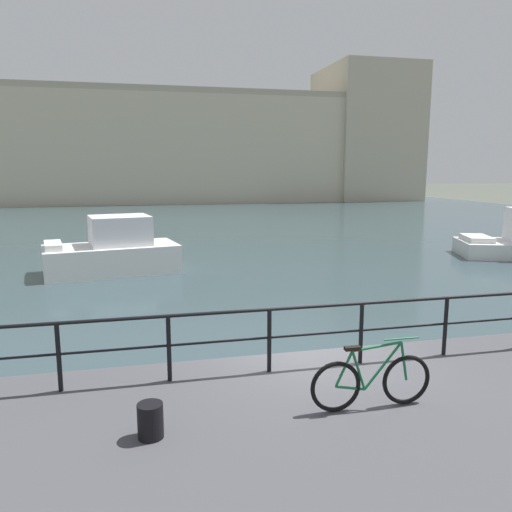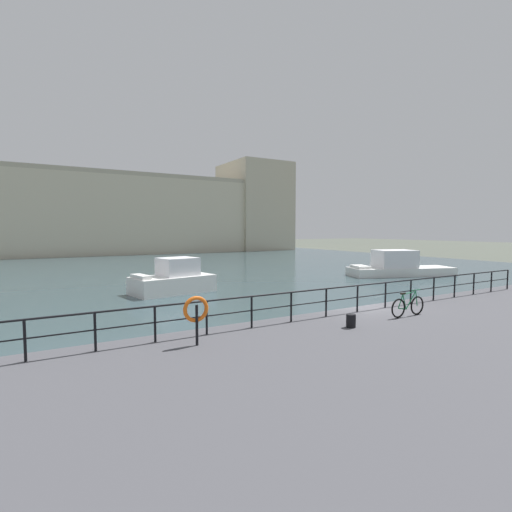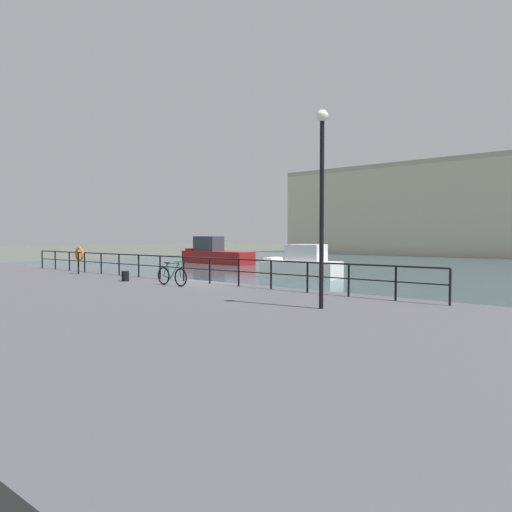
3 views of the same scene
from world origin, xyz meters
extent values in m
plane|color=#4C5147|center=(0.00, 0.00, 0.00)|extent=(240.00, 240.00, 0.00)
cube|color=#33474C|center=(0.00, 30.20, 0.01)|extent=(80.00, 60.00, 0.01)
cube|color=#47474C|center=(0.00, -6.50, 0.48)|extent=(56.00, 13.00, 0.96)
cube|color=#A49C86|center=(0.00, 52.16, 13.29)|extent=(67.99, 0.60, 0.70)
cube|color=white|center=(-4.16, 12.80, 0.58)|extent=(5.66, 3.58, 1.13)
cube|color=silver|center=(-3.78, 12.87, 1.74)|extent=(2.68, 2.44, 1.19)
cube|color=white|center=(-6.33, 12.39, 1.26)|extent=(0.96, 1.94, 0.24)
cube|color=maroon|center=(-20.47, 20.98, 0.66)|extent=(9.18, 2.86, 1.29)
cube|color=#333842|center=(-21.81, 21.07, 2.08)|extent=(3.26, 1.89, 1.56)
cube|color=maroon|center=(-24.27, 21.24, 1.42)|extent=(1.19, 1.66, 0.24)
cylinder|color=black|center=(-13.86, -0.75, 1.48)|extent=(0.07, 0.07, 1.05)
cylinder|color=black|center=(-12.26, -0.75, 1.48)|extent=(0.07, 0.07, 1.05)
cylinder|color=black|center=(-10.65, -0.75, 1.48)|extent=(0.07, 0.07, 1.05)
cylinder|color=black|center=(-9.04, -0.75, 1.48)|extent=(0.07, 0.07, 1.05)
cylinder|color=black|center=(-7.43, -0.75, 1.48)|extent=(0.07, 0.07, 1.05)
cylinder|color=black|center=(-5.82, -0.75, 1.48)|extent=(0.07, 0.07, 1.05)
cylinder|color=black|center=(-4.21, -0.75, 1.48)|extent=(0.07, 0.07, 1.05)
cylinder|color=black|center=(-2.60, -0.75, 1.48)|extent=(0.07, 0.07, 1.05)
cylinder|color=black|center=(-0.99, -0.75, 1.48)|extent=(0.07, 0.07, 1.05)
cylinder|color=black|center=(0.62, -0.75, 1.48)|extent=(0.07, 0.07, 1.05)
cylinder|color=black|center=(2.23, -0.75, 1.48)|extent=(0.07, 0.07, 1.05)
cylinder|color=black|center=(3.84, -0.75, 1.48)|extent=(0.07, 0.07, 1.05)
cylinder|color=black|center=(5.45, -0.75, 1.48)|extent=(0.07, 0.07, 1.05)
cylinder|color=black|center=(7.06, -0.75, 1.48)|extent=(0.07, 0.07, 1.05)
cylinder|color=black|center=(8.67, -0.75, 1.48)|extent=(0.07, 0.07, 1.05)
cylinder|color=black|center=(10.28, -0.75, 1.48)|extent=(0.07, 0.07, 1.05)
cylinder|color=black|center=(-1.79, -0.75, 2.01)|extent=(24.14, 0.06, 0.06)
cylinder|color=black|center=(-1.79, -0.75, 1.53)|extent=(24.14, 0.04, 0.04)
torus|color=black|center=(0.59, -2.30, 1.32)|extent=(0.72, 0.07, 0.72)
torus|color=black|center=(-0.46, -2.28, 1.32)|extent=(0.72, 0.07, 0.72)
cylinder|color=#146638|center=(0.23, -2.29, 1.56)|extent=(0.55, 0.04, 0.66)
cylinder|color=#146638|center=(-0.13, -2.29, 1.52)|extent=(0.23, 0.04, 0.58)
cylinder|color=#146638|center=(0.13, -2.29, 1.84)|extent=(0.72, 0.04, 0.11)
cylinder|color=#146638|center=(-0.24, -2.29, 1.28)|extent=(0.43, 0.04, 0.12)
cylinder|color=#146638|center=(-0.34, -2.29, 1.56)|extent=(0.26, 0.04, 0.51)
cylinder|color=#146638|center=(0.54, -2.30, 1.60)|extent=(0.14, 0.04, 0.57)
cube|color=black|center=(-0.23, -2.29, 1.85)|extent=(0.22, 0.09, 0.05)
cylinder|color=#146638|center=(0.49, -2.30, 1.93)|extent=(0.52, 0.03, 0.02)
cylinder|color=black|center=(-2.93, -2.39, 1.18)|extent=(0.32, 0.32, 0.44)
cylinder|color=black|center=(-8.10, -1.65, 1.53)|extent=(0.08, 0.08, 1.15)
torus|color=orange|center=(-8.10, -1.59, 1.98)|extent=(0.75, 0.11, 0.75)
cylinder|color=black|center=(7.79, -3.58, 3.47)|extent=(0.12, 0.12, 5.03)
sphere|color=silver|center=(7.79, -3.58, 6.13)|extent=(0.32, 0.32, 0.32)
camera|label=1|loc=(-2.95, -8.21, 4.23)|focal=34.94mm
camera|label=2|loc=(-11.93, -11.52, 4.23)|focal=26.52mm
camera|label=3|loc=(14.71, -14.56, 2.93)|focal=33.52mm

